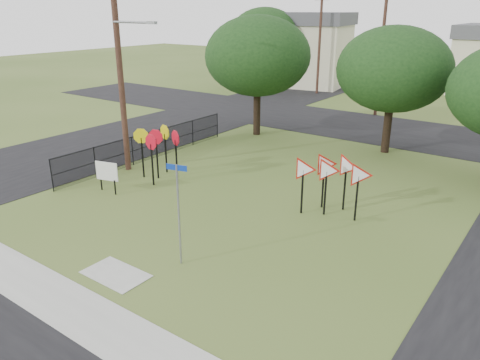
% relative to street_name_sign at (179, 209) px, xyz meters
% --- Properties ---
extents(ground, '(140.00, 140.00, 0.00)m').
position_rel_street_name_sign_xyz_m(ground, '(-1.13, 0.73, -1.86)').
color(ground, '#415821').
extents(sidewalk, '(30.00, 1.60, 0.02)m').
position_rel_street_name_sign_xyz_m(sidewalk, '(-1.13, -3.47, -1.85)').
color(sidewalk, '#9E9F96').
rests_on(sidewalk, ground).
extents(planting_strip, '(30.00, 0.80, 0.02)m').
position_rel_street_name_sign_xyz_m(planting_strip, '(-1.13, -4.67, -1.85)').
color(planting_strip, '#415821').
rests_on(planting_strip, ground).
extents(street_left, '(8.00, 50.00, 0.02)m').
position_rel_street_name_sign_xyz_m(street_left, '(-13.13, 10.73, -1.85)').
color(street_left, black).
rests_on(street_left, ground).
extents(street_far, '(60.00, 8.00, 0.02)m').
position_rel_street_name_sign_xyz_m(street_far, '(-1.13, 20.73, -1.85)').
color(street_far, black).
rests_on(street_far, ground).
extents(curb_pad, '(2.00, 1.20, 0.02)m').
position_rel_street_name_sign_xyz_m(curb_pad, '(-1.13, -1.67, -1.85)').
color(curb_pad, '#9E9F96').
rests_on(curb_pad, ground).
extents(street_name_sign, '(0.66, 0.19, 3.27)m').
position_rel_street_name_sign_xyz_m(street_name_sign, '(0.00, 0.00, 0.00)').
color(street_name_sign, gray).
rests_on(street_name_sign, ground).
extents(stop_sign_cluster, '(2.20, 1.78, 2.39)m').
position_rel_street_name_sign_xyz_m(stop_sign_cluster, '(-6.18, 5.20, -0.08)').
color(stop_sign_cluster, black).
rests_on(stop_sign_cluster, ground).
extents(yield_sign_cluster, '(2.92, 1.55, 2.34)m').
position_rel_street_name_sign_xyz_m(yield_sign_cluster, '(2.04, 6.28, -0.14)').
color(yield_sign_cluster, black).
rests_on(yield_sign_cluster, ground).
extents(info_board, '(1.08, 0.31, 1.38)m').
position_rel_street_name_sign_xyz_m(info_board, '(-6.73, 2.61, -0.94)').
color(info_board, black).
rests_on(info_board, ground).
extents(utility_pole_main, '(3.55, 0.33, 10.00)m').
position_rel_street_name_sign_xyz_m(utility_pole_main, '(-8.37, 5.22, 3.35)').
color(utility_pole_main, '#482C21').
rests_on(utility_pole_main, ground).
extents(far_pole_a, '(1.40, 0.24, 9.00)m').
position_rel_street_name_sign_xyz_m(far_pole_a, '(-3.13, 24.73, 2.74)').
color(far_pole_a, '#482C21').
rests_on(far_pole_a, ground).
extents(far_pole_c, '(1.40, 0.24, 9.00)m').
position_rel_street_name_sign_xyz_m(far_pole_c, '(-11.13, 30.73, 2.74)').
color(far_pole_c, '#482C21').
rests_on(far_pole_c, ground).
extents(fence_run, '(0.05, 11.55, 1.50)m').
position_rel_street_name_sign_xyz_m(fence_run, '(-8.73, 6.98, -1.08)').
color(fence_run, black).
rests_on(fence_run, ground).
extents(house_left, '(10.58, 8.88, 7.20)m').
position_rel_street_name_sign_xyz_m(house_left, '(-15.13, 34.73, 1.79)').
color(house_left, beige).
rests_on(house_left, ground).
extents(tree_near_left, '(6.40, 6.40, 7.27)m').
position_rel_street_name_sign_xyz_m(tree_near_left, '(-7.13, 14.73, 3.00)').
color(tree_near_left, black).
rests_on(tree_near_left, ground).
extents(tree_near_mid, '(6.00, 6.00, 6.80)m').
position_rel_street_name_sign_xyz_m(tree_near_mid, '(0.87, 15.73, 2.68)').
color(tree_near_mid, black).
rests_on(tree_near_mid, ground).
extents(tree_far_left, '(6.80, 6.80, 7.73)m').
position_rel_street_name_sign_xyz_m(tree_far_left, '(-17.13, 30.73, 3.31)').
color(tree_far_left, black).
rests_on(tree_far_left, ground).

